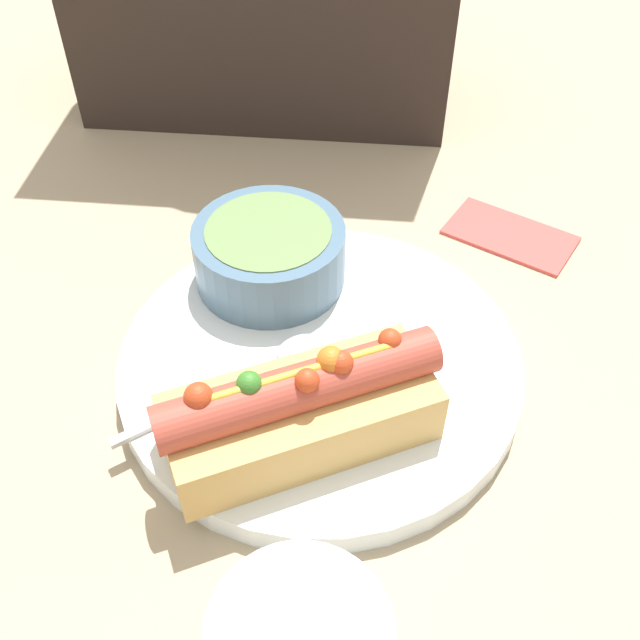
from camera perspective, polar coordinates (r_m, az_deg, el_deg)
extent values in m
plane|color=tan|center=(0.54, 0.00, -4.01)|extent=(4.00, 4.00, 0.00)
cylinder|color=white|center=(0.53, 0.00, -3.35)|extent=(0.28, 0.28, 0.02)
cube|color=tan|center=(0.46, -1.51, -7.41)|extent=(0.18, 0.13, 0.04)
cylinder|color=#B24738|center=(0.44, -1.57, -5.21)|extent=(0.17, 0.10, 0.03)
sphere|color=#C63F1E|center=(0.42, -9.26, -5.78)|extent=(0.02, 0.02, 0.02)
sphere|color=#C63F1E|center=(0.43, -1.29, -4.59)|extent=(0.01, 0.01, 0.01)
sphere|color=#C63F1E|center=(0.43, 1.59, -3.28)|extent=(0.02, 0.02, 0.02)
sphere|color=#387A28|center=(0.43, -5.41, -4.86)|extent=(0.02, 0.02, 0.02)
sphere|color=orange|center=(0.44, 0.83, -3.08)|extent=(0.02, 0.02, 0.02)
sphere|color=#C63F1E|center=(0.45, 5.35, -1.52)|extent=(0.01, 0.01, 0.01)
cylinder|color=gold|center=(0.43, -1.61, -4.03)|extent=(0.11, 0.06, 0.01)
cylinder|color=slate|center=(0.56, -3.86, 4.99)|extent=(0.11, 0.11, 0.05)
cylinder|color=#66844C|center=(0.55, -3.95, 6.46)|extent=(0.09, 0.09, 0.01)
cube|color=#B7B7BC|center=(0.50, -9.30, -6.26)|extent=(0.10, 0.08, 0.00)
ellipsoid|color=#B7B7BC|center=(0.52, -1.56, -2.49)|extent=(0.04, 0.04, 0.01)
cube|color=#E04C47|center=(0.66, 14.30, 6.38)|extent=(0.12, 0.10, 0.01)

